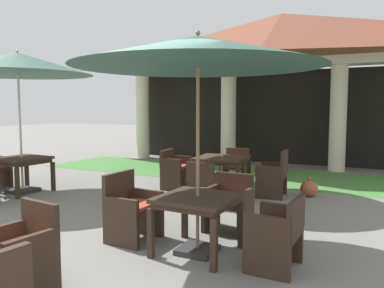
{
  "coord_description": "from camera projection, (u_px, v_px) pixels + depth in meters",
  "views": [
    {
      "loc": [
        2.76,
        -2.5,
        1.78
      ],
      "look_at": [
        0.0,
        3.05,
        1.19
      ],
      "focal_mm": 36.02,
      "sensor_mm": 36.0,
      "label": 1
    }
  ],
  "objects": [
    {
      "name": "patio_chair_mid_left_north",
      "position": [
        229.0,
        203.0,
        5.56
      ],
      "size": [
        0.63,
        0.56,
        0.81
      ],
      "rotation": [
        0.0,
        0.0,
        -3.17
      ],
      "color": "#38281E",
      "rests_on": "ground"
    },
    {
      "name": "patio_chair_far_back_south",
      "position": [
        204.0,
        184.0,
        7.09
      ],
      "size": [
        0.59,
        0.57,
        0.8
      ],
      "rotation": [
        0.0,
        0.0,
        0.09
      ],
      "color": "#38281E",
      "rests_on": "ground"
    },
    {
      "name": "patio_umbrella_far_back",
      "position": [
        222.0,
        63.0,
        7.87
      ],
      "size": [
        2.99,
        2.99,
        2.93
      ],
      "color": "#2D2D2D",
      "rests_on": "ground"
    },
    {
      "name": "patio_chair_mid_right_north",
      "position": [
        20.0,
        254.0,
        3.63
      ],
      "size": [
        0.62,
        0.63,
        0.86
      ],
      "rotation": [
        0.0,
        0.0,
        -3.26
      ],
      "color": "#38281E",
      "rests_on": "ground"
    },
    {
      "name": "lawn_strip",
      "position": [
        263.0,
        176.0,
        10.01
      ],
      "size": [
        12.73,
        2.71,
        0.01
      ],
      "primitive_type": "cube",
      "color": "#47843D",
      "rests_on": "ground"
    },
    {
      "name": "patio_umbrella_mid_left",
      "position": [
        198.0,
        53.0,
        4.5
      ],
      "size": [
        2.97,
        2.97,
        2.67
      ],
      "color": "#2D2D2D",
      "rests_on": "ground"
    },
    {
      "name": "patio_chair_mid_left_west",
      "position": [
        132.0,
        209.0,
        5.16
      ],
      "size": [
        0.57,
        0.65,
        0.91
      ],
      "rotation": [
        0.0,
        0.0,
        -1.6
      ],
      "color": "#38281E",
      "rests_on": "ground"
    },
    {
      "name": "patio_chair_far_back_north",
      "position": [
        235.0,
        167.0,
        9.09
      ],
      "size": [
        0.63,
        0.62,
        0.8
      ],
      "rotation": [
        0.0,
        0.0,
        -3.06
      ],
      "color": "#38281E",
      "rests_on": "ground"
    },
    {
      "name": "terracotta_urn",
      "position": [
        309.0,
        188.0,
        7.71
      ],
      "size": [
        0.34,
        0.34,
        0.4
      ],
      "color": "#9E5633",
      "rests_on": "ground"
    },
    {
      "name": "patio_chair_far_back_east",
      "position": [
        274.0,
        175.0,
        7.69
      ],
      "size": [
        0.59,
        0.67,
        0.93
      ],
      "rotation": [
        0.0,
        0.0,
        -4.63
      ],
      "color": "#38281E",
      "rests_on": "ground"
    },
    {
      "name": "background_pavilion",
      "position": [
        282.0,
        49.0,
        11.3
      ],
      "size": [
        10.93,
        3.06,
        4.49
      ],
      "color": "beige",
      "rests_on": "ground"
    },
    {
      "name": "patio_umbrella_near_foreground",
      "position": [
        18.0,
        64.0,
        7.84
      ],
      "size": [
        3.0,
        3.0,
        2.95
      ],
      "color": "#2D2D2D",
      "rests_on": "ground"
    },
    {
      "name": "patio_chair_far_back_west",
      "position": [
        175.0,
        169.0,
        8.48
      ],
      "size": [
        0.55,
        0.67,
        0.85
      ],
      "rotation": [
        0.0,
        0.0,
        -1.48
      ],
      "color": "#38281E",
      "rests_on": "ground"
    },
    {
      "name": "patio_table_near_foreground",
      "position": [
        22.0,
        162.0,
        8.04
      ],
      "size": [
        0.98,
        0.98,
        0.74
      ],
      "rotation": [
        0.0,
        0.0,
        -0.06
      ],
      "color": "#38281E",
      "rests_on": "ground"
    },
    {
      "name": "patio_chair_mid_left_east",
      "position": [
        277.0,
        233.0,
        4.23
      ],
      "size": [
        0.54,
        0.64,
        0.81
      ],
      "rotation": [
        0.0,
        0.0,
        1.54
      ],
      "color": "#38281E",
      "rests_on": "ground"
    },
    {
      "name": "patio_table_far_back",
      "position": [
        222.0,
        161.0,
        8.06
      ],
      "size": [
        1.1,
        1.1,
        0.75
      ],
      "rotation": [
        0.0,
        0.0,
        0.09
      ],
      "color": "#38281E",
      "rests_on": "ground"
    },
    {
      "name": "patio_table_mid_left",
      "position": [
        198.0,
        204.0,
        4.67
      ],
      "size": [
        0.92,
        0.92,
        0.71
      ],
      "rotation": [
        0.0,
        0.0,
        -0.03
      ],
      "color": "#38281E",
      "rests_on": "ground"
    }
  ]
}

